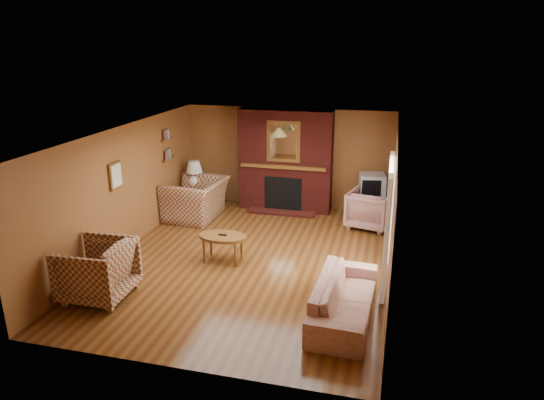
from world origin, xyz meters
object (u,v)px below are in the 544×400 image
(side_table, at_px, (196,198))
(tv_stand, at_px, (371,207))
(plaid_armchair, at_px, (97,270))
(table_lamp, at_px, (194,173))
(plaid_loveseat, at_px, (196,199))
(coffee_table, at_px, (223,238))
(floral_sofa, at_px, (344,298))
(floral_armchair, at_px, (370,209))
(crt_tv, at_px, (372,185))
(fireplace, at_px, (285,161))

(side_table, height_order, tv_stand, tv_stand)
(plaid_armchair, xyz_separation_m, table_lamp, (-0.15, 4.35, 0.44))
(plaid_loveseat, relative_size, plaid_armchair, 1.33)
(plaid_armchair, distance_m, coffee_table, 2.28)
(plaid_loveseat, relative_size, floral_sofa, 0.67)
(floral_armchair, bearing_deg, plaid_loveseat, 19.14)
(floral_sofa, bearing_deg, coffee_table, 62.67)
(plaid_loveseat, distance_m, crt_tv, 4.02)
(plaid_loveseat, height_order, table_lamp, table_lamp)
(coffee_table, xyz_separation_m, side_table, (-1.63, 2.62, -0.18))
(floral_sofa, xyz_separation_m, tv_stand, (0.15, 4.32, -0.02))
(fireplace, distance_m, floral_sofa, 4.97)
(floral_armchair, bearing_deg, coffee_table, 57.48)
(fireplace, distance_m, plaid_armchair, 5.31)
(plaid_loveseat, distance_m, tv_stand, 4.01)
(fireplace, relative_size, plaid_armchair, 2.34)
(floral_sofa, distance_m, tv_stand, 4.32)
(fireplace, distance_m, plaid_loveseat, 2.28)
(table_lamp, height_order, crt_tv, table_lamp)
(coffee_table, bearing_deg, tv_stand, 49.62)
(floral_armchair, relative_size, table_lamp, 1.42)
(coffee_table, height_order, side_table, side_table)
(table_lamp, bearing_deg, plaid_armchair, -88.03)
(floral_armchair, height_order, crt_tv, crt_tv)
(fireplace, bearing_deg, tv_stand, -5.15)
(floral_armchair, bearing_deg, tv_stand, -75.40)
(plaid_loveseat, bearing_deg, coffee_table, 36.59)
(plaid_loveseat, bearing_deg, floral_armchair, 97.93)
(plaid_loveseat, distance_m, floral_armchair, 3.92)
(side_table, bearing_deg, coffee_table, -58.13)
(fireplace, xyz_separation_m, plaid_armchair, (-1.95, -4.89, -0.71))
(floral_sofa, distance_m, floral_armchair, 3.77)
(plaid_loveseat, xyz_separation_m, floral_sofa, (3.75, -3.40, -0.14))
(floral_armchair, distance_m, side_table, 4.16)
(fireplace, relative_size, floral_armchair, 2.65)
(coffee_table, xyz_separation_m, table_lamp, (-1.63, 2.62, 0.46))
(plaid_armchair, distance_m, tv_stand, 6.18)
(floral_sofa, bearing_deg, table_lamp, 47.59)
(floral_sofa, bearing_deg, crt_tv, 0.39)
(floral_sofa, relative_size, coffee_table, 2.28)
(coffee_table, relative_size, crt_tv, 1.43)
(coffee_table, bearing_deg, plaid_loveseat, 123.90)
(side_table, bearing_deg, tv_stand, 4.82)
(side_table, distance_m, tv_stand, 4.16)
(coffee_table, bearing_deg, fireplace, 81.46)
(plaid_loveseat, bearing_deg, crt_tv, 105.85)
(floral_sofa, relative_size, tv_stand, 3.72)
(coffee_table, bearing_deg, crt_tv, 49.57)
(fireplace, bearing_deg, floral_sofa, -67.13)
(plaid_armchair, relative_size, table_lamp, 1.61)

